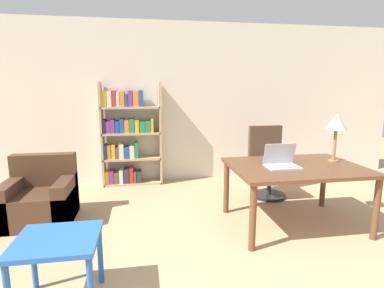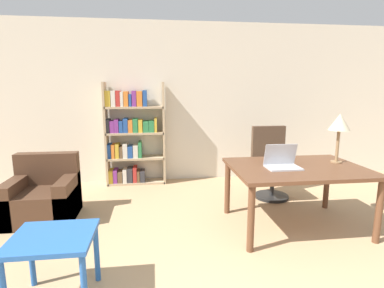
{
  "view_description": "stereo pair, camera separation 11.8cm",
  "coord_description": "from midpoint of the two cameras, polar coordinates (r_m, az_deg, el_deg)",
  "views": [
    {
      "loc": [
        -0.65,
        -0.66,
        1.59
      ],
      "look_at": [
        -0.11,
        2.64,
        0.97
      ],
      "focal_mm": 28.0,
      "sensor_mm": 36.0,
      "label": 1
    },
    {
      "loc": [
        -0.53,
        -0.67,
        1.59
      ],
      "look_at": [
        -0.11,
        2.64,
        0.97
      ],
      "focal_mm": 28.0,
      "sensor_mm": 36.0,
      "label": 2
    }
  ],
  "objects": [
    {
      "name": "armchair",
      "position": [
        4.16,
        -25.69,
        -9.22
      ],
      "size": [
        0.76,
        0.69,
        0.78
      ],
      "color": "#472D1E",
      "rests_on": "ground_plane"
    },
    {
      "name": "office_chair",
      "position": [
        4.62,
        15.51,
        -3.69
      ],
      "size": [
        0.53,
        0.53,
        1.04
      ],
      "color": "black",
      "rests_on": "ground_plane"
    },
    {
      "name": "laptop",
      "position": [
        3.5,
        17.71,
        -3.42
      ],
      "size": [
        0.37,
        0.25,
        0.26
      ],
      "color": "#B2B2B7",
      "rests_on": "desk"
    },
    {
      "name": "table_lamp",
      "position": [
        3.93,
        27.06,
        3.46
      ],
      "size": [
        0.25,
        0.25,
        0.58
      ],
      "color": "olive",
      "rests_on": "desk"
    },
    {
      "name": "desk",
      "position": [
        3.65,
        20.17,
        -5.29
      ],
      "size": [
        1.49,
        1.07,
        0.72
      ],
      "color": "brown",
      "rests_on": "ground_plane"
    },
    {
      "name": "bookshelf",
      "position": [
        5.08,
        -10.95,
        1.38
      ],
      "size": [
        0.98,
        0.28,
        1.7
      ],
      "color": "tan",
      "rests_on": "ground_plane"
    },
    {
      "name": "wall_back",
      "position": [
        5.23,
        -0.78,
        7.81
      ],
      "size": [
        8.0,
        0.06,
        2.7
      ],
      "color": "beige",
      "rests_on": "ground_plane"
    },
    {
      "name": "side_table_blue",
      "position": [
        2.51,
        -23.64,
        -17.49
      ],
      "size": [
        0.58,
        0.53,
        0.54
      ],
      "color": "#2356A3",
      "rests_on": "ground_plane"
    }
  ]
}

